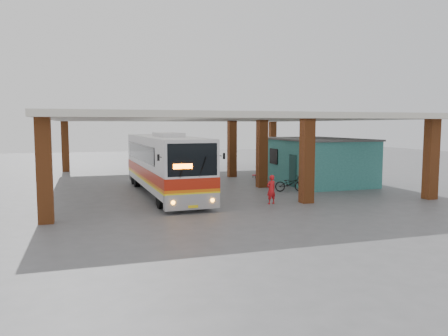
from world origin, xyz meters
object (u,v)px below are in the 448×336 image
coach_bus (165,164)px  red_chair (257,173)px  motorcycle (290,184)px  pedestrian (271,190)px

coach_bus → red_chair: (8.04, 5.55, -1.41)m
motorcycle → red_chair: motorcycle is taller
pedestrian → red_chair: (3.43, 10.35, -0.37)m
pedestrian → coach_bus: bearing=-62.6°
motorcycle → red_chair: 6.85m
pedestrian → red_chair: bearing=-124.8°
coach_bus → red_chair: bearing=32.8°
motorcycle → pedestrian: (-2.80, -3.53, 0.27)m
motorcycle → red_chair: size_ratio=2.22×
motorcycle → pedestrian: pedestrian is taller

